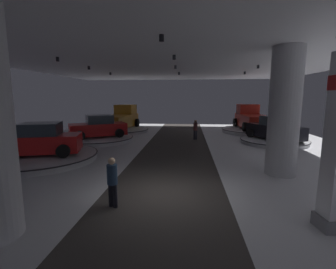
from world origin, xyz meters
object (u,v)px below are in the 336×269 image
object	(u,v)px
display_platform_far_right	(274,141)
visitor_walking_near	(195,128)
column_right	(284,112)
display_car_far_right	(275,129)
display_car_mid_left	(39,140)
visitor_walking_far	(112,179)
display_platform_mid_left	(40,157)
display_platform_deep_right	(252,130)
pickup_truck_deep_right	(251,119)
display_platform_deep_left	(120,130)
display_platform_far_left	(98,139)
pickup_truck_deep_left	(121,119)
display_car_far_left	(98,127)

from	to	relation	value
display_platform_far_right	visitor_walking_near	bearing A→B (deg)	169.33
column_right	display_car_far_right	bearing A→B (deg)	73.05
display_car_mid_left	display_platform_far_right	bearing A→B (deg)	23.15
visitor_walking_far	display_platform_mid_left	bearing A→B (deg)	138.30
display_platform_deep_right	visitor_walking_far	xyz separation A→B (m)	(-8.39, -16.59, 0.71)
display_car_mid_left	display_car_far_right	world-z (taller)	display_car_mid_left
pickup_truck_deep_right	column_right	bearing A→B (deg)	-98.51
visitor_walking_near	display_car_far_right	bearing A→B (deg)	-10.91
display_car_far_right	visitor_walking_near	size ratio (longest dim) A/B	2.87
display_platform_deep_left	visitor_walking_far	size ratio (longest dim) A/B	3.57
display_platform_deep_left	visitor_walking_far	world-z (taller)	visitor_walking_far
display_platform_far_right	visitor_walking_far	size ratio (longest dim) A/B	3.02
display_platform_far_left	visitor_walking_far	size ratio (longest dim) A/B	3.36
display_car_mid_left	display_platform_deep_right	world-z (taller)	display_car_mid_left
display_platform_deep_left	visitor_walking_far	bearing A→B (deg)	-74.47
display_platform_far_left	visitor_walking_near	distance (m)	7.70
pickup_truck_deep_left	display_platform_far_left	bearing A→B (deg)	-92.61
pickup_truck_deep_left	display_platform_deep_right	xyz separation A→B (m)	(12.83, 0.14, -1.02)
pickup_truck_deep_right	display_platform_far_right	distance (m)	5.87
display_platform_deep_left	display_platform_deep_right	size ratio (longest dim) A/B	1.00
display_platform_deep_right	visitor_walking_near	distance (m)	7.07
display_car_far_left	display_car_far_right	xyz separation A→B (m)	(13.31, 0.10, -0.02)
display_platform_mid_left	display_platform_far_right	size ratio (longest dim) A/B	1.25
pickup_truck_deep_right	visitor_walking_near	size ratio (longest dim) A/B	3.39
display_car_far_left	visitor_walking_near	bearing A→B (deg)	9.15
column_right	pickup_truck_deep_right	xyz separation A→B (m)	(1.96, 13.09, -1.46)
pickup_truck_deep_right	visitor_walking_far	xyz separation A→B (m)	(-8.38, -16.91, -0.38)
display_car_mid_left	pickup_truck_deep_left	bearing A→B (deg)	84.05
display_car_far_left	display_car_far_right	distance (m)	13.31
pickup_truck_deep_left	pickup_truck_deep_right	distance (m)	12.83
display_platform_mid_left	display_platform_deep_right	xyz separation A→B (m)	(14.05, 11.54, 0.01)
column_right	display_platform_deep_left	size ratio (longest dim) A/B	0.97
display_car_far_left	display_platform_deep_right	world-z (taller)	display_car_far_left
column_right	display_platform_far_left	world-z (taller)	column_right
pickup_truck_deep_left	display_platform_deep_right	world-z (taller)	pickup_truck_deep_left
column_right	display_car_mid_left	xyz separation A→B (m)	(-12.05, 1.23, -1.65)
column_right	display_platform_mid_left	world-z (taller)	column_right
pickup_truck_deep_left	display_platform_far_left	distance (m)	5.54
pickup_truck_deep_right	visitor_walking_far	size ratio (longest dim) A/B	3.39
column_right	pickup_truck_deep_right	bearing A→B (deg)	81.49
display_platform_deep_left	display_platform_deep_right	world-z (taller)	display_platform_deep_right
display_platform_mid_left	pickup_truck_deep_right	size ratio (longest dim) A/B	1.12
display_car_far_left	visitor_walking_far	distance (m)	11.97
display_platform_far_left	display_platform_far_right	distance (m)	13.32
column_right	display_platform_deep_right	world-z (taller)	column_right
display_car_mid_left	display_car_far_left	bearing A→B (deg)	80.81
display_platform_deep_left	visitor_walking_far	xyz separation A→B (m)	(4.48, -16.12, 0.75)
pickup_truck_deep_left	display_platform_deep_right	distance (m)	12.88
pickup_truck_deep_left	visitor_walking_far	world-z (taller)	pickup_truck_deep_left
display_platform_deep_right	visitor_walking_far	size ratio (longest dim) A/B	3.57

